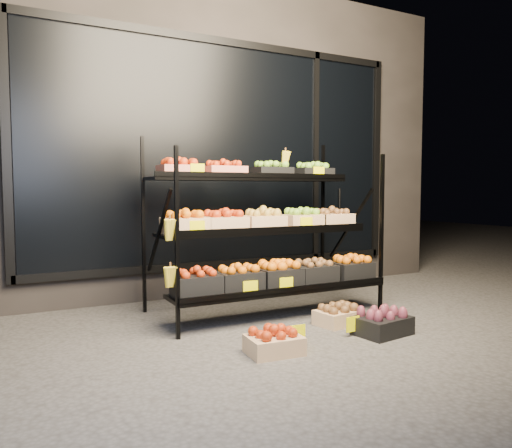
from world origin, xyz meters
TOP-DOWN VIEW (x-y plane):
  - ground at (0.00, 0.00)m, footprint 24.00×24.00m
  - building at (0.00, 2.59)m, footprint 6.00×2.08m
  - display_rack at (-0.02, 0.60)m, footprint 2.18×1.02m
  - tag_floor_a at (-0.29, -0.40)m, footprint 0.13×0.01m
  - tag_floor_b at (0.23, -0.40)m, footprint 0.13×0.01m
  - floor_crate_left at (-0.54, -0.47)m, footprint 0.40×0.31m
  - floor_crate_midright at (0.34, -0.06)m, footprint 0.40×0.32m
  - floor_crate_right at (0.47, -0.47)m, footprint 0.46×0.37m

SIDE VIEW (x-z plane):
  - ground at x=0.00m, z-range 0.00..0.00m
  - tag_floor_a at x=-0.29m, z-range 0.00..0.12m
  - tag_floor_b at x=0.23m, z-range 0.00..0.12m
  - floor_crate_midright at x=0.34m, z-range -0.01..0.18m
  - floor_crate_left at x=-0.54m, z-range -0.01..0.19m
  - floor_crate_right at x=0.47m, z-range -0.01..0.20m
  - display_rack at x=-0.02m, z-range -0.05..1.62m
  - building at x=0.00m, z-range 0.00..3.50m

